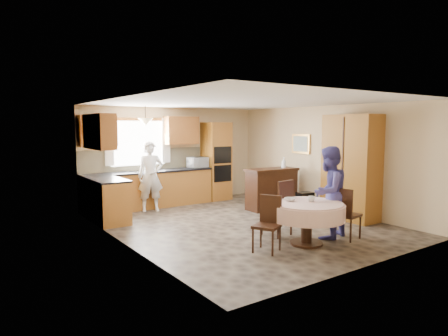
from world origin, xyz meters
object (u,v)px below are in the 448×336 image
at_px(oven_tower, 216,161).
at_px(person_sink, 150,176).
at_px(chair_left, 268,221).
at_px(person_dining, 328,192).
at_px(sideboard, 272,190).
at_px(cupboard, 351,167).
at_px(dining_table, 307,212).
at_px(chair_right, 345,211).
at_px(chair_back, 280,205).

bearing_deg(oven_tower, person_sink, -169.67).
bearing_deg(person_sink, oven_tower, 25.54).
distance_m(chair_left, person_dining, 1.42).
relative_size(sideboard, person_dining, 0.79).
height_order(oven_tower, sideboard, oven_tower).
distance_m(sideboard, chair_left, 3.32).
bearing_deg(cupboard, person_sink, 134.57).
bearing_deg(dining_table, chair_left, 171.35).
distance_m(cupboard, chair_right, 1.80).
relative_size(cupboard, chair_left, 2.52).
distance_m(person_sink, person_dining, 4.30).
xyz_separation_m(chair_right, person_sink, (-1.81, 4.22, 0.32)).
distance_m(oven_tower, chair_left, 4.72).
bearing_deg(oven_tower, person_dining, -96.27).
bearing_deg(person_sink, chair_left, -70.69).
height_order(chair_left, person_sink, person_sink).
bearing_deg(dining_table, person_sink, 104.50).
xyz_separation_m(chair_back, person_sink, (-1.05, 3.37, 0.26)).
height_order(chair_left, person_dining, person_dining).
bearing_deg(chair_left, dining_table, 53.65).
xyz_separation_m(cupboard, person_sink, (-3.21, 3.26, -0.30)).
distance_m(dining_table, person_dining, 0.68).
bearing_deg(chair_left, chair_right, 51.25).
xyz_separation_m(sideboard, dining_table, (-1.48, -2.57, 0.10)).
bearing_deg(oven_tower, dining_table, -103.93).
xyz_separation_m(person_sink, person_dining, (1.66, -3.96, -0.00)).
xyz_separation_m(cupboard, chair_right, (-1.40, -0.96, -0.62)).
bearing_deg(chair_right, sideboard, -24.54).
height_order(dining_table, chair_back, chair_back).
distance_m(dining_table, person_sink, 4.17).
distance_m(cupboard, chair_back, 2.23).
distance_m(sideboard, person_sink, 2.94).
distance_m(oven_tower, sideboard, 1.98).
height_order(chair_back, person_dining, person_dining).
distance_m(oven_tower, chair_right, 4.65).
height_order(cupboard, chair_left, cupboard).
xyz_separation_m(dining_table, chair_right, (0.77, -0.18, -0.05)).
bearing_deg(person_sink, cupboard, -30.23).
bearing_deg(dining_table, chair_back, 89.47).
bearing_deg(person_dining, person_sink, -79.81).
bearing_deg(sideboard, cupboard, -66.98).
bearing_deg(person_sink, chair_right, -51.51).
relative_size(cupboard, person_sink, 1.36).
distance_m(sideboard, person_dining, 2.67).
relative_size(sideboard, cupboard, 0.58).
height_order(chair_right, person_sink, person_sink).
relative_size(sideboard, chair_left, 1.45).
height_order(cupboard, person_sink, cupboard).
distance_m(chair_left, chair_right, 1.56).
bearing_deg(dining_table, cupboard, 19.64).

